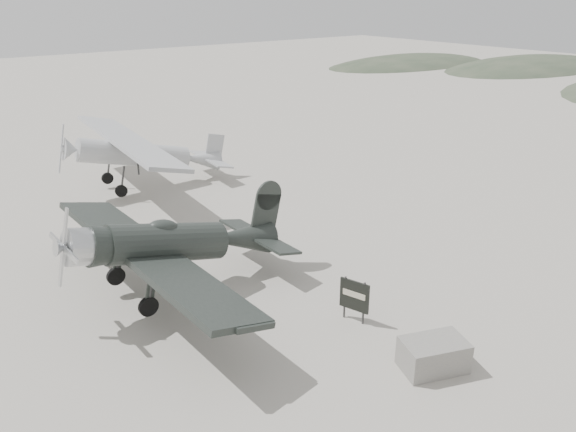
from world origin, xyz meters
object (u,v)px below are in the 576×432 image
Objects in this scene: lowwing_monoplane at (176,243)px; highwing_monoplane at (141,150)px; sign_board at (354,296)px; equipment_block at (433,355)px.

highwing_monoplane is (3.43, 10.67, 0.20)m from lowwing_monoplane.
highwing_monoplane reaches higher than sign_board.
equipment_block is at bearing -66.66° from lowwing_monoplane.
highwing_monoplane is 6.84× the size of equipment_block.
lowwing_monoplane reaches higher than equipment_block.
highwing_monoplane is at bearing 72.29° from sign_board.
highwing_monoplane is 8.24× the size of sign_board.
highwing_monoplane reaches higher than equipment_block.
sign_board is at bearing 91.44° from equipment_block.
lowwing_monoplane is 6.37× the size of equipment_block.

